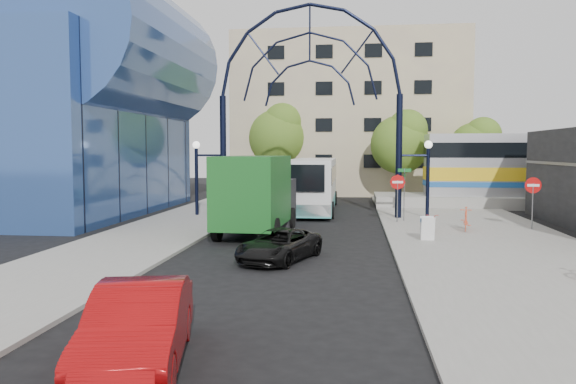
# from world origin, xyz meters

# --- Properties ---
(ground) EXTENTS (120.00, 120.00, 0.00)m
(ground) POSITION_xyz_m (0.00, 0.00, 0.00)
(ground) COLOR black
(ground) RESTS_ON ground
(sidewalk_east) EXTENTS (8.00, 56.00, 0.12)m
(sidewalk_east) POSITION_xyz_m (8.00, 4.00, 0.06)
(sidewalk_east) COLOR gray
(sidewalk_east) RESTS_ON ground
(plaza_west) EXTENTS (5.00, 50.00, 0.12)m
(plaza_west) POSITION_xyz_m (-6.50, 6.00, 0.06)
(plaza_west) COLOR gray
(plaza_west) RESTS_ON ground
(gateway_arch) EXTENTS (13.64, 0.44, 12.10)m
(gateway_arch) POSITION_xyz_m (0.00, 14.00, 8.56)
(gateway_arch) COLOR black
(gateway_arch) RESTS_ON ground
(stop_sign) EXTENTS (0.80, 0.07, 2.50)m
(stop_sign) POSITION_xyz_m (4.80, 12.00, 1.99)
(stop_sign) COLOR slate
(stop_sign) RESTS_ON sidewalk_east
(do_not_enter_sign) EXTENTS (0.76, 0.07, 2.48)m
(do_not_enter_sign) POSITION_xyz_m (11.00, 10.00, 1.98)
(do_not_enter_sign) COLOR slate
(do_not_enter_sign) RESTS_ON sidewalk_east
(street_name_sign) EXTENTS (0.70, 0.70, 2.80)m
(street_name_sign) POSITION_xyz_m (5.20, 12.60, 2.13)
(street_name_sign) COLOR slate
(street_name_sign) RESTS_ON sidewalk_east
(sandwich_board) EXTENTS (0.55, 0.61, 0.99)m
(sandwich_board) POSITION_xyz_m (5.60, 5.98, 0.74)
(sandwich_board) COLOR white
(sandwich_board) RESTS_ON sidewalk_east
(transit_hall) EXTENTS (16.50, 18.00, 14.50)m
(transit_hall) POSITION_xyz_m (-15.30, 15.00, 6.70)
(transit_hall) COLOR #2F4E8F
(transit_hall) RESTS_ON ground
(apartment_block) EXTENTS (20.00, 12.10, 14.00)m
(apartment_block) POSITION_xyz_m (2.00, 34.97, 7.00)
(apartment_block) COLOR #CDBD8E
(apartment_block) RESTS_ON ground
(tree_north_a) EXTENTS (4.48, 4.48, 7.00)m
(tree_north_a) POSITION_xyz_m (6.12, 25.93, 4.61)
(tree_north_a) COLOR #382314
(tree_north_a) RESTS_ON ground
(tree_north_b) EXTENTS (5.12, 5.12, 8.00)m
(tree_north_b) POSITION_xyz_m (-3.88, 29.93, 5.27)
(tree_north_b) COLOR #382314
(tree_north_b) RESTS_ON ground
(tree_north_c) EXTENTS (4.16, 4.16, 6.50)m
(tree_north_c) POSITION_xyz_m (12.12, 27.93, 4.28)
(tree_north_c) COLOR #382314
(tree_north_c) RESTS_ON ground
(city_bus) EXTENTS (2.99, 12.18, 3.33)m
(city_bus) POSITION_xyz_m (-0.09, 18.31, 1.74)
(city_bus) COLOR white
(city_bus) RESTS_ON ground
(green_truck) EXTENTS (3.06, 7.30, 3.62)m
(green_truck) POSITION_xyz_m (-1.90, 7.63, 1.81)
(green_truck) COLOR black
(green_truck) RESTS_ON ground
(black_suv) EXTENTS (3.04, 4.40, 1.12)m
(black_suv) POSITION_xyz_m (-0.05, 1.50, 0.56)
(black_suv) COLOR black
(black_suv) RESTS_ON ground
(red_sedan) EXTENTS (2.45, 4.71, 1.48)m
(red_sedan) POSITION_xyz_m (-1.25, -8.42, 0.74)
(red_sedan) COLOR #99090B
(red_sedan) RESTS_ON ground
(bike_near_a) EXTENTS (0.61, 1.60, 0.83)m
(bike_near_a) POSITION_xyz_m (6.07, 8.59, 0.53)
(bike_near_a) COLOR red
(bike_near_a) RESTS_ON sidewalk_east
(bike_near_b) EXTENTS (0.86, 1.88, 1.09)m
(bike_near_b) POSITION_xyz_m (7.77, 9.20, 0.67)
(bike_near_b) COLOR #F65631
(bike_near_b) RESTS_ON sidewalk_east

